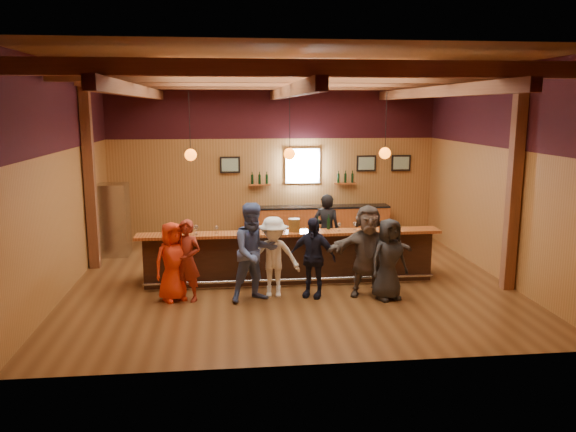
{
  "coord_description": "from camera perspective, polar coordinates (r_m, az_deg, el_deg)",
  "views": [
    {
      "loc": [
        -1.27,
        -11.43,
        3.63
      ],
      "look_at": [
        0.0,
        0.3,
        1.35
      ],
      "focal_mm": 35.0,
      "sensor_mm": 36.0,
      "label": 1
    }
  ],
  "objects": [
    {
      "name": "customer_white",
      "position": [
        10.89,
        -1.49,
        -4.18
      ],
      "size": [
        1.08,
        0.7,
        1.58
      ],
      "primitive_type": "imported",
      "rotation": [
        0.0,
        0.0,
        -0.12
      ],
      "color": "white",
      "rests_on": "ground"
    },
    {
      "name": "glass_b",
      "position": [
        11.47,
        -9.31,
        -1.17
      ],
      "size": [
        0.09,
        0.09,
        0.2
      ],
      "color": "silver",
      "rests_on": "bar_counter"
    },
    {
      "name": "back_bar_cabinet",
      "position": [
        15.66,
        3.02,
        -0.69
      ],
      "size": [
        4.0,
        0.52,
        0.95
      ],
      "color": "#97441B",
      "rests_on": "ground"
    },
    {
      "name": "room",
      "position": [
        11.56,
        0.13,
        8.88
      ],
      "size": [
        9.04,
        9.0,
        4.52
      ],
      "color": "brown",
      "rests_on": "ground"
    },
    {
      "name": "window",
      "position": [
        15.59,
        1.49,
        5.12
      ],
      "size": [
        0.95,
        0.09,
        0.95
      ],
      "color": "silver",
      "rests_on": "room"
    },
    {
      "name": "wine_shelves",
      "position": [
        15.57,
        1.51,
        3.52
      ],
      "size": [
        3.0,
        0.18,
        0.3
      ],
      "color": "#97441B",
      "rests_on": "room"
    },
    {
      "name": "bottle_a",
      "position": [
        11.71,
        3.03,
        -0.9
      ],
      "size": [
        0.07,
        0.07,
        0.31
      ],
      "color": "black",
      "rests_on": "bar_counter"
    },
    {
      "name": "glass_h",
      "position": [
        11.87,
        9.02,
        -0.82
      ],
      "size": [
        0.08,
        0.08,
        0.18
      ],
      "color": "silver",
      "rests_on": "bar_counter"
    },
    {
      "name": "customer_orange",
      "position": [
        10.89,
        -11.62,
        -4.56
      ],
      "size": [
        0.89,
        0.79,
        1.52
      ],
      "primitive_type": "imported",
      "rotation": [
        0.0,
        0.0,
        0.51
      ],
      "color": "red",
      "rests_on": "ground"
    },
    {
      "name": "framed_pictures",
      "position": [
        15.71,
        4.64,
        5.32
      ],
      "size": [
        5.35,
        0.05,
        0.45
      ],
      "color": "black",
      "rests_on": "room"
    },
    {
      "name": "glass_g",
      "position": [
        11.8,
        6.79,
        -0.83
      ],
      "size": [
        0.08,
        0.08,
        0.18
      ],
      "color": "silver",
      "rests_on": "bar_counter"
    },
    {
      "name": "ice_bucket",
      "position": [
        11.6,
        0.63,
        -0.94
      ],
      "size": [
        0.24,
        0.24,
        0.27
      ],
      "primitive_type": "cylinder",
      "color": "brown",
      "rests_on": "bar_counter"
    },
    {
      "name": "customer_navy",
      "position": [
        10.87,
        2.51,
        -4.22
      ],
      "size": [
        1.0,
        0.76,
        1.57
      ],
      "primitive_type": "imported",
      "rotation": [
        0.0,
        0.0,
        -0.46
      ],
      "color": "black",
      "rests_on": "ground"
    },
    {
      "name": "stainless_fridge",
      "position": [
        14.57,
        -17.27,
        -0.36
      ],
      "size": [
        0.7,
        0.7,
        1.8
      ],
      "primitive_type": "cube",
      "color": "silver",
      "rests_on": "ground"
    },
    {
      "name": "bar_counter",
      "position": [
        12.05,
        0.16,
        -4.0
      ],
      "size": [
        6.3,
        1.07,
        1.11
      ],
      "color": "black",
      "rests_on": "ground"
    },
    {
      "name": "glass_e",
      "position": [
        11.48,
        -2.46,
        -1.08
      ],
      "size": [
        0.08,
        0.08,
        0.18
      ],
      "color": "silver",
      "rests_on": "bar_counter"
    },
    {
      "name": "glass_c",
      "position": [
        11.52,
        -7.28,
        -1.2
      ],
      "size": [
        0.07,
        0.07,
        0.16
      ],
      "color": "silver",
      "rests_on": "bar_counter"
    },
    {
      "name": "glass_a",
      "position": [
        11.6,
        -12.45,
        -1.28
      ],
      "size": [
        0.07,
        0.07,
        0.16
      ],
      "color": "silver",
      "rests_on": "bar_counter"
    },
    {
      "name": "bartender",
      "position": [
        12.89,
        3.94,
        -1.51
      ],
      "size": [
        0.73,
        0.62,
        1.71
      ],
      "primitive_type": "imported",
      "rotation": [
        0.0,
        0.0,
        2.74
      ],
      "color": "black",
      "rests_on": "ground"
    },
    {
      "name": "customer_denim",
      "position": [
        10.62,
        -3.43,
        -3.7
      ],
      "size": [
        1.11,
        0.99,
        1.89
      ],
      "primitive_type": "imported",
      "rotation": [
        0.0,
        0.0,
        0.35
      ],
      "color": "#4F629F",
      "rests_on": "ground"
    },
    {
      "name": "customer_dark",
      "position": [
        10.9,
        10.19,
        -4.34
      ],
      "size": [
        0.89,
        0.72,
        1.58
      ],
      "primitive_type": "imported",
      "rotation": [
        0.0,
        0.0,
        0.32
      ],
      "color": "#252528",
      "rests_on": "ground"
    },
    {
      "name": "bottle_b",
      "position": [
        11.84,
        4.14,
        -0.75
      ],
      "size": [
        0.07,
        0.07,
        0.32
      ],
      "color": "black",
      "rests_on": "bar_counter"
    },
    {
      "name": "pendant_lights",
      "position": [
        11.53,
        0.16,
        6.36
      ],
      "size": [
        4.24,
        0.24,
        1.37
      ],
      "color": "black",
      "rests_on": "room"
    },
    {
      "name": "glass_d",
      "position": [
        11.51,
        -4.05,
        -1.06
      ],
      "size": [
        0.08,
        0.08,
        0.18
      ],
      "color": "silver",
      "rests_on": "bar_counter"
    },
    {
      "name": "customer_redvest",
      "position": [
        10.82,
        -10.2,
        -4.48
      ],
      "size": [
        0.68,
        0.6,
        1.57
      ],
      "primitive_type": "imported",
      "rotation": [
        0.0,
        0.0,
        -0.48
      ],
      "color": "maroon",
      "rests_on": "ground"
    },
    {
      "name": "glass_f",
      "position": [
        11.71,
        5.23,
        -0.91
      ],
      "size": [
        0.08,
        0.08,
        0.17
      ],
      "color": "silver",
      "rests_on": "bar_counter"
    },
    {
      "name": "customer_brown",
      "position": [
        11.03,
        8.09,
        -3.52
      ],
      "size": [
        1.68,
        0.6,
        1.79
      ],
      "primitive_type": "imported",
      "rotation": [
        0.0,
        0.0,
        -0.04
      ],
      "color": "#574B46",
      "rests_on": "ground"
    }
  ]
}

